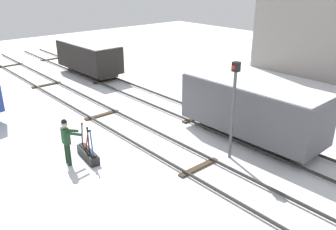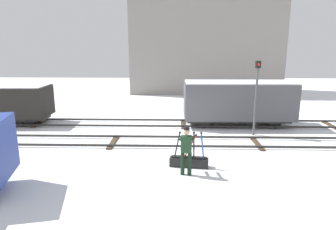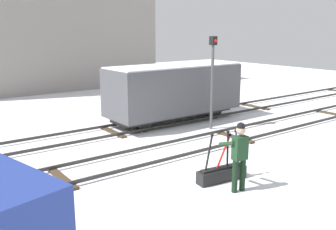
{
  "view_description": "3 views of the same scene",
  "coord_description": "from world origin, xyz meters",
  "px_view_note": "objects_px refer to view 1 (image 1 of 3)",
  "views": [
    {
      "loc": [
        11.44,
        -8.45,
        6.86
      ],
      "look_at": [
        0.77,
        0.84,
        1.13
      ],
      "focal_mm": 37.24,
      "sensor_mm": 36.0,
      "label": 1
    },
    {
      "loc": [
        -0.43,
        -13.82,
        4.68
      ],
      "look_at": [
        -0.88,
        2.42,
        0.87
      ],
      "focal_mm": 31.79,
      "sensor_mm": 36.0,
      "label": 2
    },
    {
      "loc": [
        -7.03,
        -9.89,
        4.19
      ],
      "look_at": [
        0.56,
        0.38,
        1.26
      ],
      "focal_mm": 40.02,
      "sensor_mm": 36.0,
      "label": 3
    }
  ],
  "objects_px": {
    "switch_lever_frame": "(88,153)",
    "signal_post": "(233,101)",
    "freight_car_back_track": "(252,108)",
    "freight_car_mid_siding": "(89,57)",
    "rail_worker": "(67,139)"
  },
  "relations": [
    {
      "from": "switch_lever_frame",
      "to": "signal_post",
      "type": "xyz_separation_m",
      "value": [
        3.63,
        4.35,
        2.14
      ]
    },
    {
      "from": "signal_post",
      "to": "freight_car_back_track",
      "type": "bearing_deg",
      "value": 104.35
    },
    {
      "from": "freight_car_back_track",
      "to": "freight_car_mid_siding",
      "type": "height_order",
      "value": "freight_car_back_track"
    },
    {
      "from": "rail_worker",
      "to": "signal_post",
      "type": "xyz_separation_m",
      "value": [
        3.77,
        5.09,
        1.32
      ]
    },
    {
      "from": "freight_car_back_track",
      "to": "freight_car_mid_siding",
      "type": "distance_m",
      "value": 14.17
    },
    {
      "from": "switch_lever_frame",
      "to": "freight_car_mid_siding",
      "type": "distance_m",
      "value": 12.76
    },
    {
      "from": "freight_car_back_track",
      "to": "freight_car_mid_siding",
      "type": "relative_size",
      "value": 1.13
    },
    {
      "from": "switch_lever_frame",
      "to": "freight_car_back_track",
      "type": "distance_m",
      "value": 7.15
    },
    {
      "from": "signal_post",
      "to": "freight_car_mid_siding",
      "type": "relative_size",
      "value": 0.7
    },
    {
      "from": "signal_post",
      "to": "freight_car_mid_siding",
      "type": "distance_m",
      "value": 14.84
    },
    {
      "from": "rail_worker",
      "to": "signal_post",
      "type": "relative_size",
      "value": 0.48
    },
    {
      "from": "rail_worker",
      "to": "freight_car_mid_siding",
      "type": "xyz_separation_m",
      "value": [
        -10.9,
        7.04,
        0.29
      ]
    },
    {
      "from": "switch_lever_frame",
      "to": "freight_car_mid_siding",
      "type": "relative_size",
      "value": 0.28
    },
    {
      "from": "freight_car_mid_siding",
      "to": "rail_worker",
      "type": "bearing_deg",
      "value": -34.28
    },
    {
      "from": "switch_lever_frame",
      "to": "freight_car_back_track",
      "type": "bearing_deg",
      "value": 70.53
    }
  ]
}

